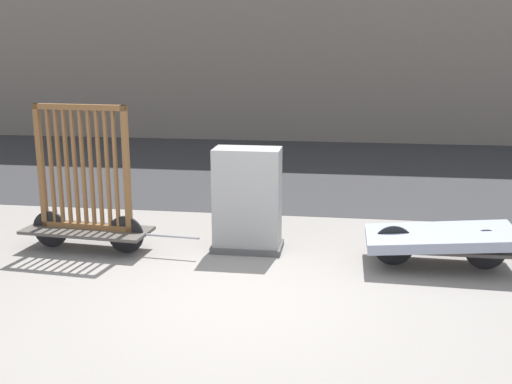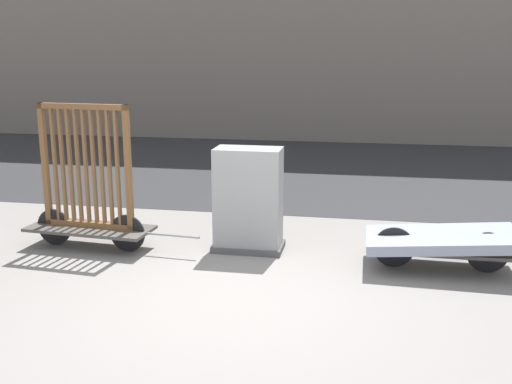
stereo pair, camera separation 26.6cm
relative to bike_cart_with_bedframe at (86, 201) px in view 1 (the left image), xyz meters
name	(u,v)px [view 1 (the left image)]	position (x,y,z in m)	size (l,w,h in m)	color
ground_plane	(238,300)	(2.20, -1.30, -0.65)	(60.00, 60.00, 0.00)	gray
road_strip	(295,168)	(2.20, 5.92, -0.65)	(56.00, 7.85, 0.01)	#2D2D30
bike_cart_with_bedframe	(86,201)	(0.00, 0.00, 0.00)	(2.36, 0.75, 1.88)	#4C4742
bike_cart_with_mattress	(440,239)	(4.41, 0.00, -0.30)	(2.39, 0.90, 0.50)	#4C4742
utility_cabinet	(247,203)	(2.05, 0.31, -0.02)	(0.90, 0.53, 1.34)	#4C4C4C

